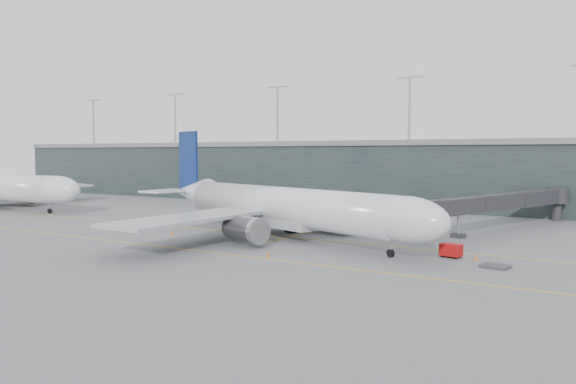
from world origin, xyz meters
The scene contains 17 objects.
ground centered at (0.00, 0.00, 0.00)m, with size 320.00×320.00×0.00m, color #5A5A5F.
taxiline_a centered at (0.00, -4.00, 0.01)m, with size 160.00×0.25×0.02m, color gold.
taxiline_b centered at (0.00, -20.00, 0.01)m, with size 160.00×0.25×0.02m, color gold.
taxiline_lead_main centered at (5.00, 20.00, 0.01)m, with size 0.25×60.00×0.02m, color gold.
taxiline_lead_adj centered at (-75.00, 20.00, 0.01)m, with size 0.25×60.00×0.02m, color gold.
terminal centered at (0.00, 58.00, 7.62)m, with size 240.00×36.00×29.00m.
main_aircraft centered at (4.65, -5.27, 4.56)m, with size 56.61×52.13×16.26m.
jet_bridge centered at (28.79, 21.58, 4.50)m, with size 15.19×43.96×6.02m.
gse_cart centered at (29.83, -7.87, 0.91)m, with size 2.64×1.95×1.64m.
baggage_dolly centered at (35.55, -11.31, 0.17)m, with size 2.86×2.29×0.29m, color #39383D.
uld_a centered at (-5.32, 8.88, 1.06)m, with size 2.22×1.78×2.01m.
uld_b centered at (-1.11, 11.64, 0.89)m, with size 2.09×1.79×1.70m.
uld_c centered at (-0.48, 9.59, 1.06)m, with size 2.51×2.15×2.02m.
cone_nose centered at (32.72, -7.79, 0.33)m, with size 0.41×0.41×0.65m, color orange.
cone_wing_stbd centered at (11.14, -18.92, 0.35)m, with size 0.44×0.44×0.71m, color orange.
cone_wing_port centered at (8.50, 11.30, 0.34)m, with size 0.42×0.42×0.67m, color orange.
cone_tail centered at (-10.74, -11.86, 0.36)m, with size 0.45×0.45×0.72m, color orange.
Camera 1 is at (47.53, -74.13, 12.41)m, focal length 35.00 mm.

